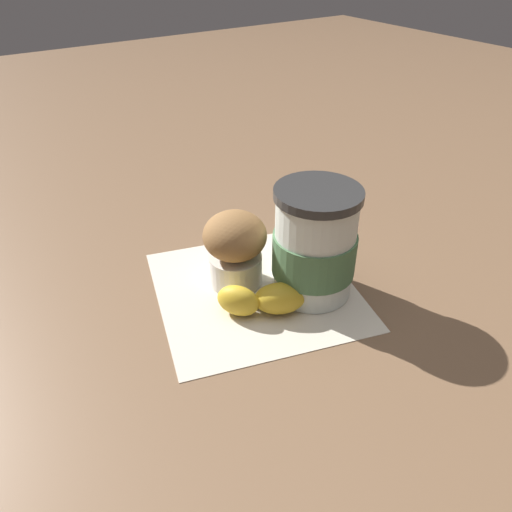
# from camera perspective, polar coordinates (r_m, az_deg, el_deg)

# --- Properties ---
(ground_plane) EXTENTS (3.00, 3.00, 0.00)m
(ground_plane) POSITION_cam_1_polar(r_m,az_deg,el_deg) (0.61, 0.00, -3.93)
(ground_plane) COLOR brown
(paper_napkin) EXTENTS (0.29, 0.29, 0.00)m
(paper_napkin) POSITION_cam_1_polar(r_m,az_deg,el_deg) (0.61, 0.00, -3.87)
(paper_napkin) COLOR beige
(paper_napkin) RESTS_ON ground_plane
(coffee_cup) EXTENTS (0.10, 0.10, 0.13)m
(coffee_cup) POSITION_cam_1_polar(r_m,az_deg,el_deg) (0.57, 6.71, 1.20)
(coffee_cup) COLOR silver
(coffee_cup) RESTS_ON paper_napkin
(muffin) EXTENTS (0.08, 0.08, 0.09)m
(muffin) POSITION_cam_1_polar(r_m,az_deg,el_deg) (0.59, -2.40, 1.08)
(muffin) COLOR white
(muffin) RESTS_ON paper_napkin
(banana) EXTENTS (0.14, 0.08, 0.04)m
(banana) POSITION_cam_1_polar(r_m,az_deg,el_deg) (0.57, 2.72, -4.35)
(banana) COLOR gold
(banana) RESTS_ON paper_napkin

